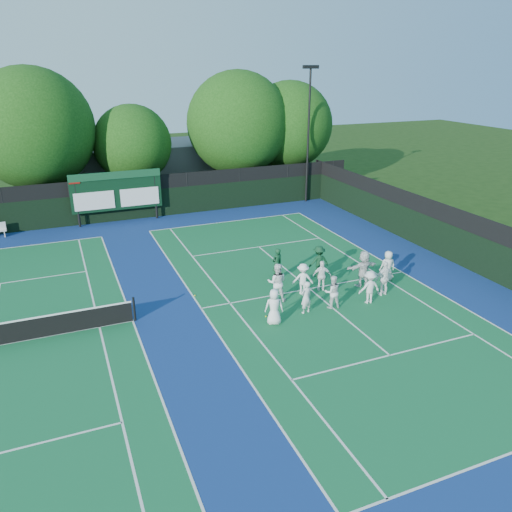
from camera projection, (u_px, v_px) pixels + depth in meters
name	position (u px, v px, depth m)	size (l,w,h in m)	color
ground	(320.00, 297.00, 23.42)	(120.00, 120.00, 0.00)	#18320D
court_apron	(190.00, 311.00, 22.15)	(34.00, 32.00, 0.01)	navy
near_court	(310.00, 289.00, 24.28)	(11.05, 23.85, 0.01)	#135D32
back_fence	(132.00, 200.00, 34.59)	(34.00, 0.08, 3.00)	black
divider_fence_right	(458.00, 239.00, 26.98)	(0.08, 32.00, 3.00)	black
scoreboard	(116.00, 191.00, 33.58)	(6.00, 0.21, 3.55)	black
clubhouse	(163.00, 166.00, 42.68)	(18.00, 6.00, 4.00)	slate
light_pole_right	(309.00, 120.00, 37.33)	(1.20, 0.30, 10.12)	black
tree_b	(36.00, 132.00, 34.09)	(8.25, 8.25, 10.21)	black
tree_c	(135.00, 146.00, 36.90)	(5.70, 5.70, 7.55)	black
tree_d	(240.00, 126.00, 39.47)	(8.08, 8.08, 9.86)	black
tree_e	(291.00, 127.00, 41.16)	(7.04, 7.04, 9.03)	black
tennis_ball_0	(266.00, 316.00, 21.59)	(0.07, 0.07, 0.07)	yellow
tennis_ball_1	(303.00, 283.00, 24.90)	(0.07, 0.07, 0.07)	yellow
tennis_ball_2	(385.00, 280.00, 25.22)	(0.07, 0.07, 0.07)	yellow
tennis_ball_3	(195.00, 296.00, 23.51)	(0.07, 0.07, 0.07)	yellow
player_front_0	(274.00, 307.00, 20.78)	(0.77, 0.50, 1.59)	white
player_front_1	(306.00, 297.00, 21.70)	(0.55, 0.36, 1.50)	silver
player_front_2	(332.00, 292.00, 22.18)	(0.75, 0.58, 1.54)	silver
player_front_3	(369.00, 287.00, 22.61)	(1.01, 0.58, 1.56)	silver
player_front_4	(384.00, 278.00, 23.37)	(0.99, 0.41, 1.70)	white
player_back_0	(277.00, 282.00, 22.78)	(0.89, 0.70, 1.84)	white
player_back_1	(303.00, 279.00, 23.53)	(0.98, 0.57, 1.52)	white
player_back_2	(322.00, 276.00, 23.88)	(0.89, 0.37, 1.52)	white
player_back_3	(363.00, 269.00, 24.32)	(1.69, 0.54, 1.82)	silver
player_back_4	(388.00, 266.00, 25.00)	(0.76, 0.50, 1.56)	silver
coach_left	(277.00, 264.00, 25.03)	(0.62, 0.40, 1.69)	#0F3A20
coach_right	(319.00, 261.00, 25.39)	(1.08, 0.62, 1.67)	#0F371E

